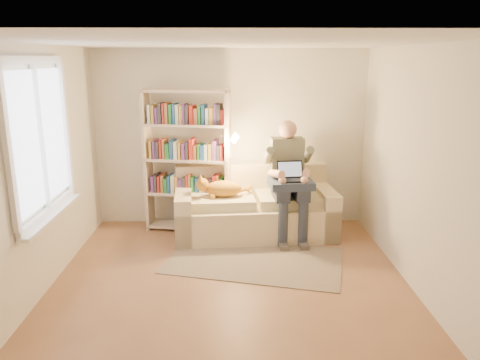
{
  "coord_description": "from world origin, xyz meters",
  "views": [
    {
      "loc": [
        0.03,
        -4.64,
        2.46
      ],
      "look_at": [
        0.12,
        1.0,
        0.98
      ],
      "focal_mm": 35.0,
      "sensor_mm": 36.0,
      "label": 1
    }
  ],
  "objects_px": {
    "person": "(289,174)",
    "bookshelf": "(187,154)",
    "laptop": "(295,175)",
    "cat": "(217,188)",
    "sofa": "(254,210)"
  },
  "relations": [
    {
      "from": "cat",
      "to": "laptop",
      "type": "relative_size",
      "value": 2.05
    },
    {
      "from": "bookshelf",
      "to": "sofa",
      "type": "bearing_deg",
      "value": -1.45
    },
    {
      "from": "person",
      "to": "cat",
      "type": "relative_size",
      "value": 2.15
    },
    {
      "from": "cat",
      "to": "laptop",
      "type": "height_order",
      "value": "laptop"
    },
    {
      "from": "person",
      "to": "bookshelf",
      "type": "bearing_deg",
      "value": 163.54
    },
    {
      "from": "laptop",
      "to": "bookshelf",
      "type": "distance_m",
      "value": 1.57
    },
    {
      "from": "bookshelf",
      "to": "laptop",
      "type": "bearing_deg",
      "value": -8.07
    },
    {
      "from": "person",
      "to": "laptop",
      "type": "relative_size",
      "value": 4.42
    },
    {
      "from": "cat",
      "to": "laptop",
      "type": "xyz_separation_m",
      "value": [
        1.06,
        -0.09,
        0.21
      ]
    },
    {
      "from": "laptop",
      "to": "bookshelf",
      "type": "relative_size",
      "value": 0.18
    },
    {
      "from": "person",
      "to": "cat",
      "type": "bearing_deg",
      "value": 178.72
    },
    {
      "from": "person",
      "to": "bookshelf",
      "type": "xyz_separation_m",
      "value": [
        -1.41,
        0.3,
        0.22
      ]
    },
    {
      "from": "person",
      "to": "laptop",
      "type": "distance_m",
      "value": 0.17
    },
    {
      "from": "person",
      "to": "laptop",
      "type": "height_order",
      "value": "person"
    },
    {
      "from": "laptop",
      "to": "person",
      "type": "bearing_deg",
      "value": 111.29
    }
  ]
}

